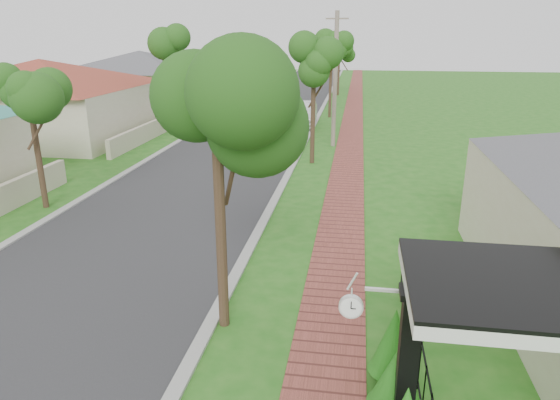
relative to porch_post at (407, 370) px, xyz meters
The scene contains 15 objects.
ground 4.79m from the porch_post, 167.60° to the left, with size 160.00×160.00×0.00m, color #206016.
road 22.34m from the porch_post, 109.77° to the left, with size 7.00×120.00×0.02m, color #28282B.
kerb_right 21.39m from the porch_post, 100.52° to the left, with size 0.30×120.00×0.10m, color #9E9E99.
kerb_left 23.83m from the porch_post, 118.07° to the left, with size 0.30×120.00×0.10m, color #9E9E99.
sidewalk 21.07m from the porch_post, 93.54° to the left, with size 1.50×120.00×0.03m, color brown.
porch_post is the anchor object (origin of this frame).
picket_fence 1.21m from the porch_post, 70.71° to the left, with size 0.03×8.02×1.00m.
street_trees 29.02m from the porch_post, 104.93° to the left, with size 10.70×37.65×5.89m.
far_house_red 28.70m from the porch_post, 132.91° to the left, with size 15.56×15.56×4.60m.
far_house_grey 40.09m from the porch_post, 119.15° to the left, with size 15.56×15.56×4.60m.
parked_car_red 27.04m from the porch_post, 101.85° to the left, with size 1.60×3.98×1.36m, color #5D130D.
parked_car_white 27.35m from the porch_post, 99.93° to the left, with size 1.72×4.93×1.62m, color silver.
near_tree 5.58m from the porch_post, 145.26° to the left, with size 2.23×2.23×5.73m.
utility_pole 21.27m from the porch_post, 96.12° to the left, with size 1.20×0.24×7.14m.
station_clock 1.26m from the porch_post, 154.96° to the left, with size 1.05×0.13×0.56m.
Camera 1 is at (3.61, -7.68, 6.07)m, focal length 32.00 mm.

